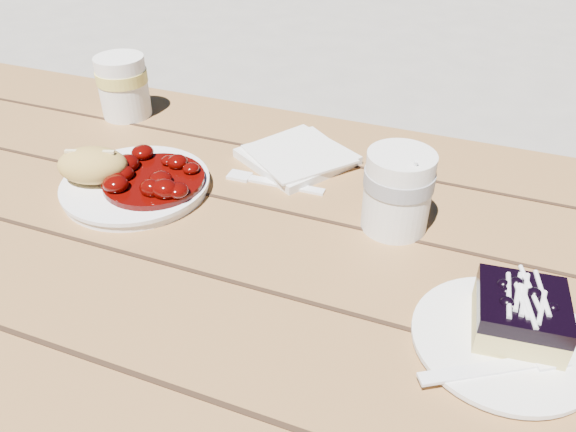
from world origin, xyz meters
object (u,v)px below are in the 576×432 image
(picnic_table, at_px, (314,345))
(main_plate, at_px, (136,186))
(coffee_cup, at_px, (398,191))
(dessert_plate, at_px, (503,341))
(second_cup, at_px, (123,87))
(bread_roll, at_px, (93,165))
(blueberry_cake, at_px, (520,314))

(picnic_table, relative_size, main_plate, 9.39)
(main_plate, distance_m, coffee_cup, 0.39)
(dessert_plate, distance_m, second_cup, 0.78)
(dessert_plate, bearing_deg, picnic_table, 164.14)
(main_plate, relative_size, dessert_plate, 1.15)
(main_plate, bearing_deg, second_cup, 127.01)
(main_plate, distance_m, bread_roll, 0.07)
(dessert_plate, bearing_deg, coffee_cup, 132.49)
(coffee_cup, bearing_deg, blueberry_cake, -43.06)
(bread_roll, distance_m, dessert_plate, 0.60)
(picnic_table, relative_size, dessert_plate, 10.79)
(picnic_table, height_order, main_plate, main_plate)
(bread_roll, relative_size, second_cup, 0.92)
(main_plate, height_order, coffee_cup, coffee_cup)
(bread_roll, distance_m, coffee_cup, 0.44)
(picnic_table, distance_m, main_plate, 0.35)
(picnic_table, relative_size, bread_roll, 19.47)
(main_plate, relative_size, second_cup, 1.91)
(bread_roll, bearing_deg, coffee_cup, 9.31)
(main_plate, bearing_deg, coffee_cup, 7.69)
(picnic_table, bearing_deg, dessert_plate, -15.86)
(blueberry_cake, relative_size, coffee_cup, 0.88)
(dessert_plate, bearing_deg, second_cup, 154.23)
(picnic_table, xyz_separation_m, second_cup, (-0.47, 0.27, 0.22))
(coffee_cup, height_order, second_cup, same)
(blueberry_cake, height_order, second_cup, second_cup)
(main_plate, bearing_deg, picnic_table, -9.86)
(blueberry_cake, bearing_deg, second_cup, 149.66)
(blueberry_cake, bearing_deg, main_plate, 163.39)
(dessert_plate, relative_size, second_cup, 1.66)
(bread_roll, height_order, dessert_plate, bread_roll)
(bread_roll, distance_m, blueberry_cake, 0.60)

